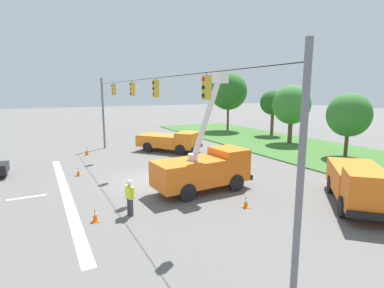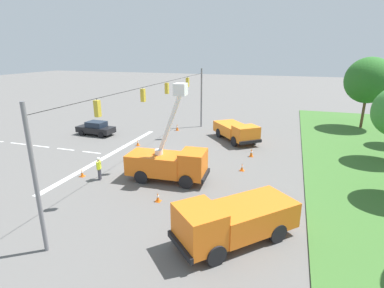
{
  "view_description": "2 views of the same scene",
  "coord_description": "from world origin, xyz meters",
  "px_view_note": "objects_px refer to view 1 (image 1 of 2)",
  "views": [
    {
      "loc": [
        18.47,
        -6.11,
        5.88
      ],
      "look_at": [
        1.06,
        2.96,
        2.4
      ],
      "focal_mm": 28.0,
      "sensor_mm": 36.0,
      "label": 1
    },
    {
      "loc": [
        22.44,
        10.5,
        9.19
      ],
      "look_at": [
        0.89,
        3.37,
        2.11
      ],
      "focal_mm": 28.0,
      "sensor_mm": 36.0,
      "label": 2
    }
  ],
  "objects_px": {
    "tree_east": "(349,115)",
    "traffic_cone_foreground_left": "(171,169)",
    "tree_far_west": "(228,91)",
    "traffic_cone_near_bucket": "(174,162)",
    "tree_west": "(273,103)",
    "traffic_cone_mid_left": "(87,151)",
    "traffic_cone_lane_edge_a": "(78,171)",
    "traffic_cone_lane_edge_b": "(95,215)",
    "utility_truck_support_far": "(361,184)",
    "traffic_cone_mid_right": "(214,154)",
    "utility_truck_support_near": "(170,141)",
    "traffic_cone_foreground_right": "(236,164)",
    "traffic_cone_far_left": "(246,202)",
    "utility_truck_bucket_lift": "(204,167)",
    "road_worker": "(130,195)",
    "tree_centre": "(292,105)"
  },
  "relations": [
    {
      "from": "tree_east",
      "to": "traffic_cone_foreground_left",
      "type": "bearing_deg",
      "value": -97.39
    },
    {
      "from": "tree_far_west",
      "to": "traffic_cone_near_bucket",
      "type": "bearing_deg",
      "value": -45.18
    },
    {
      "from": "tree_west",
      "to": "tree_east",
      "type": "height_order",
      "value": "tree_west"
    },
    {
      "from": "traffic_cone_mid_left",
      "to": "traffic_cone_lane_edge_a",
      "type": "bearing_deg",
      "value": -13.05
    },
    {
      "from": "tree_far_west",
      "to": "traffic_cone_mid_left",
      "type": "xyz_separation_m",
      "value": [
        8.09,
        -21.25,
        -5.45
      ]
    },
    {
      "from": "traffic_cone_near_bucket",
      "to": "traffic_cone_lane_edge_b",
      "type": "distance_m",
      "value": 10.77
    },
    {
      "from": "utility_truck_support_far",
      "to": "traffic_cone_near_bucket",
      "type": "height_order",
      "value": "utility_truck_support_far"
    },
    {
      "from": "traffic_cone_mid_right",
      "to": "traffic_cone_lane_edge_a",
      "type": "xyz_separation_m",
      "value": [
        0.28,
        -11.37,
        -0.06
      ]
    },
    {
      "from": "traffic_cone_mid_left",
      "to": "traffic_cone_lane_edge_a",
      "type": "xyz_separation_m",
      "value": [
        6.95,
        -1.61,
        -0.08
      ]
    },
    {
      "from": "traffic_cone_lane_edge_b",
      "to": "utility_truck_support_near",
      "type": "bearing_deg",
      "value": 144.43
    },
    {
      "from": "tree_east",
      "to": "utility_truck_support_far",
      "type": "height_order",
      "value": "tree_east"
    },
    {
      "from": "utility_truck_support_far",
      "to": "traffic_cone_foreground_right",
      "type": "height_order",
      "value": "utility_truck_support_far"
    },
    {
      "from": "traffic_cone_far_left",
      "to": "utility_truck_support_far",
      "type": "bearing_deg",
      "value": 64.03
    },
    {
      "from": "utility_truck_bucket_lift",
      "to": "traffic_cone_lane_edge_a",
      "type": "height_order",
      "value": "utility_truck_bucket_lift"
    },
    {
      "from": "traffic_cone_near_bucket",
      "to": "traffic_cone_lane_edge_a",
      "type": "bearing_deg",
      "value": -94.43
    },
    {
      "from": "utility_truck_support_far",
      "to": "tree_far_west",
      "type": "bearing_deg",
      "value": 158.96
    },
    {
      "from": "traffic_cone_near_bucket",
      "to": "traffic_cone_far_left",
      "type": "height_order",
      "value": "traffic_cone_near_bucket"
    },
    {
      "from": "tree_far_west",
      "to": "traffic_cone_mid_left",
      "type": "bearing_deg",
      "value": -69.14
    },
    {
      "from": "traffic_cone_mid_right",
      "to": "traffic_cone_far_left",
      "type": "xyz_separation_m",
      "value": [
        10.42,
        -4.51,
        -0.09
      ]
    },
    {
      "from": "traffic_cone_lane_edge_a",
      "to": "road_worker",
      "type": "bearing_deg",
      "value": 9.01
    },
    {
      "from": "utility_truck_support_near",
      "to": "traffic_cone_lane_edge_b",
      "type": "height_order",
      "value": "utility_truck_support_near"
    },
    {
      "from": "traffic_cone_foreground_left",
      "to": "utility_truck_support_near",
      "type": "bearing_deg",
      "value": 157.17
    },
    {
      "from": "traffic_cone_mid_left",
      "to": "traffic_cone_mid_right",
      "type": "xyz_separation_m",
      "value": [
        6.67,
        9.75,
        -0.02
      ]
    },
    {
      "from": "traffic_cone_mid_left",
      "to": "utility_truck_support_far",
      "type": "bearing_deg",
      "value": 28.22
    },
    {
      "from": "tree_east",
      "to": "road_worker",
      "type": "xyz_separation_m",
      "value": [
        3.55,
        -20.71,
        -2.82
      ]
    },
    {
      "from": "traffic_cone_lane_edge_a",
      "to": "tree_west",
      "type": "bearing_deg",
      "value": 108.33
    },
    {
      "from": "tree_far_west",
      "to": "tree_east",
      "type": "bearing_deg",
      "value": -2.36
    },
    {
      "from": "tree_far_west",
      "to": "utility_truck_support_near",
      "type": "bearing_deg",
      "value": -53.45
    },
    {
      "from": "traffic_cone_far_left",
      "to": "tree_far_west",
      "type": "bearing_deg",
      "value": 147.57
    },
    {
      "from": "tree_far_west",
      "to": "traffic_cone_mid_left",
      "type": "height_order",
      "value": "tree_far_west"
    },
    {
      "from": "traffic_cone_foreground_right",
      "to": "traffic_cone_near_bucket",
      "type": "bearing_deg",
      "value": -125.1
    },
    {
      "from": "utility_truck_bucket_lift",
      "to": "traffic_cone_mid_left",
      "type": "bearing_deg",
      "value": -161.29
    },
    {
      "from": "traffic_cone_mid_left",
      "to": "traffic_cone_lane_edge_a",
      "type": "height_order",
      "value": "traffic_cone_mid_left"
    },
    {
      "from": "tree_west",
      "to": "road_worker",
      "type": "distance_m",
      "value": 29.56
    },
    {
      "from": "tree_far_west",
      "to": "traffic_cone_mid_right",
      "type": "relative_size",
      "value": 11.07
    },
    {
      "from": "road_worker",
      "to": "tree_west",
      "type": "bearing_deg",
      "value": 124.9
    },
    {
      "from": "tree_centre",
      "to": "traffic_cone_foreground_right",
      "type": "relative_size",
      "value": 10.45
    },
    {
      "from": "utility_truck_bucket_lift",
      "to": "utility_truck_support_far",
      "type": "xyz_separation_m",
      "value": [
        5.89,
        5.89,
        -0.22
      ]
    },
    {
      "from": "utility_truck_support_far",
      "to": "traffic_cone_foreground_right",
      "type": "relative_size",
      "value": 9.97
    },
    {
      "from": "tree_far_west",
      "to": "traffic_cone_foreground_right",
      "type": "height_order",
      "value": "tree_far_west"
    },
    {
      "from": "tree_far_west",
      "to": "utility_truck_support_far",
      "type": "xyz_separation_m",
      "value": [
        27.77,
        -10.68,
        -4.63
      ]
    },
    {
      "from": "traffic_cone_mid_left",
      "to": "traffic_cone_foreground_left",
      "type": "bearing_deg",
      "value": 24.05
    },
    {
      "from": "traffic_cone_foreground_left",
      "to": "traffic_cone_lane_edge_a",
      "type": "height_order",
      "value": "traffic_cone_foreground_left"
    },
    {
      "from": "traffic_cone_mid_right",
      "to": "traffic_cone_lane_edge_b",
      "type": "relative_size",
      "value": 1.2
    },
    {
      "from": "tree_centre",
      "to": "utility_truck_support_far",
      "type": "xyz_separation_m",
      "value": [
        15.54,
        -10.8,
        -3.15
      ]
    },
    {
      "from": "tree_centre",
      "to": "traffic_cone_mid_left",
      "type": "relative_size",
      "value": 8.18
    },
    {
      "from": "tree_west",
      "to": "traffic_cone_lane_edge_a",
      "type": "height_order",
      "value": "tree_west"
    },
    {
      "from": "tree_east",
      "to": "traffic_cone_near_bucket",
      "type": "height_order",
      "value": "tree_east"
    },
    {
      "from": "traffic_cone_mid_left",
      "to": "traffic_cone_near_bucket",
      "type": "relative_size",
      "value": 1.14
    },
    {
      "from": "traffic_cone_lane_edge_b",
      "to": "traffic_cone_far_left",
      "type": "bearing_deg",
      "value": 75.77
    }
  ]
}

